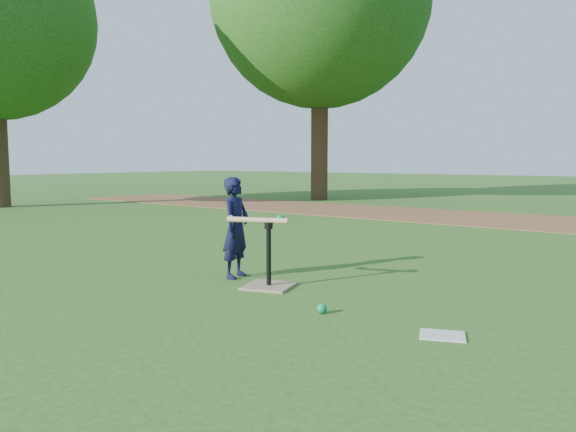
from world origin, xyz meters
The scene contains 7 objects.
ground centered at (0.00, 0.00, 0.00)m, with size 80.00×80.00×0.00m, color #285116.
dirt_strip centered at (0.00, 7.50, 0.01)m, with size 24.00×3.00×0.01m, color brown.
child centered at (-0.49, 0.29, 0.51)m, with size 0.37×0.24×1.02m, color black.
wiffle_ball_ground centered at (0.96, -0.31, 0.04)m, with size 0.08×0.08×0.08m, color #0B8144.
clipboard centered at (1.93, -0.29, 0.01)m, with size 0.30×0.23×0.01m, color silver.
batting_tee centered at (0.06, 0.14, 0.11)m, with size 0.54×0.54×0.61m.
swing_action centered at (-0.05, 0.14, 0.63)m, with size 0.62×0.27×0.09m.
Camera 1 is at (3.33, -3.89, 1.20)m, focal length 35.00 mm.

